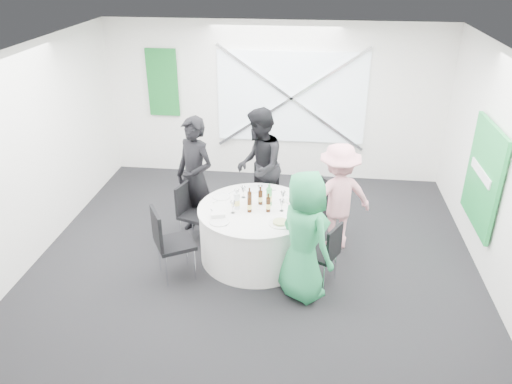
# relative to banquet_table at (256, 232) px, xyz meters

# --- Properties ---
(floor) EXTENTS (6.00, 6.00, 0.00)m
(floor) POSITION_rel_banquet_table_xyz_m (0.00, -0.20, -0.38)
(floor) COLOR black
(floor) RESTS_ON ground
(ceiling) EXTENTS (6.00, 6.00, 0.00)m
(ceiling) POSITION_rel_banquet_table_xyz_m (0.00, -0.20, 2.42)
(ceiling) COLOR silver
(ceiling) RESTS_ON wall_back
(wall_back) EXTENTS (6.00, 0.00, 6.00)m
(wall_back) POSITION_rel_banquet_table_xyz_m (0.00, 2.80, 1.02)
(wall_back) COLOR white
(wall_back) RESTS_ON floor
(wall_front) EXTENTS (6.00, 0.00, 6.00)m
(wall_front) POSITION_rel_banquet_table_xyz_m (0.00, -3.20, 1.02)
(wall_front) COLOR white
(wall_front) RESTS_ON floor
(wall_left) EXTENTS (0.00, 6.00, 6.00)m
(wall_left) POSITION_rel_banquet_table_xyz_m (-3.00, -0.20, 1.02)
(wall_left) COLOR white
(wall_left) RESTS_ON floor
(wall_right) EXTENTS (0.00, 6.00, 6.00)m
(wall_right) POSITION_rel_banquet_table_xyz_m (3.00, -0.20, 1.02)
(wall_right) COLOR white
(wall_right) RESTS_ON floor
(window_panel) EXTENTS (2.60, 0.03, 1.60)m
(window_panel) POSITION_rel_banquet_table_xyz_m (0.30, 2.76, 1.12)
(window_panel) COLOR silver
(window_panel) RESTS_ON wall_back
(window_brace_a) EXTENTS (2.63, 0.05, 1.84)m
(window_brace_a) POSITION_rel_banquet_table_xyz_m (0.30, 2.72, 1.12)
(window_brace_a) COLOR silver
(window_brace_a) RESTS_ON window_panel
(window_brace_b) EXTENTS (2.63, 0.05, 1.84)m
(window_brace_b) POSITION_rel_banquet_table_xyz_m (0.30, 2.72, 1.12)
(window_brace_b) COLOR silver
(window_brace_b) RESTS_ON window_panel
(green_banner) EXTENTS (0.55, 0.04, 1.20)m
(green_banner) POSITION_rel_banquet_table_xyz_m (-2.00, 2.75, 1.32)
(green_banner) COLOR #136029
(green_banner) RESTS_ON wall_back
(green_sign) EXTENTS (0.05, 1.20, 1.40)m
(green_sign) POSITION_rel_banquet_table_xyz_m (2.94, 0.40, 0.82)
(green_sign) COLOR #1A923D
(green_sign) RESTS_ON wall_right
(banquet_table) EXTENTS (1.56, 1.56, 0.76)m
(banquet_table) POSITION_rel_banquet_table_xyz_m (0.00, 0.00, 0.00)
(banquet_table) COLOR silver
(banquet_table) RESTS_ON floor
(chair_back) EXTENTS (0.42, 0.43, 0.91)m
(chair_back) POSITION_rel_banquet_table_xyz_m (0.03, 1.08, 0.15)
(chair_back) COLOR black
(chair_back) RESTS_ON floor
(chair_back_left) EXTENTS (0.51, 0.50, 0.88)m
(chair_back_left) POSITION_rel_banquet_table_xyz_m (-0.99, 0.32, 0.13)
(chair_back_left) COLOR black
(chair_back_left) RESTS_ON floor
(chair_back_right) EXTENTS (0.58, 0.57, 0.91)m
(chair_back_right) POSITION_rel_banquet_table_xyz_m (0.87, 0.60, 0.15)
(chair_back_right) COLOR black
(chair_back_right) RESTS_ON floor
(chair_front_right) EXTENTS (0.53, 0.52, 0.85)m
(chair_front_right) POSITION_rel_banquet_table_xyz_m (0.94, -0.50, 0.12)
(chair_front_right) COLOR black
(chair_front_right) RESTS_ON floor
(chair_front_left) EXTENTS (0.63, 0.62, 1.00)m
(chair_front_left) POSITION_rel_banquet_table_xyz_m (-1.05, -0.61, 0.21)
(chair_front_left) COLOR black
(chair_front_left) RESTS_ON floor
(person_man_back_left) EXTENTS (0.78, 0.71, 1.79)m
(person_man_back_left) POSITION_rel_banquet_table_xyz_m (-0.96, 0.58, 0.52)
(person_man_back_left) COLOR black
(person_man_back_left) RESTS_ON floor
(person_man_back) EXTENTS (0.54, 0.91, 1.80)m
(person_man_back) POSITION_rel_banquet_table_xyz_m (-0.08, 1.06, 0.52)
(person_man_back) COLOR black
(person_man_back) RESTS_ON floor
(person_woman_pink) EXTENTS (1.11, 0.79, 1.56)m
(person_woman_pink) POSITION_rel_banquet_table_xyz_m (1.09, 0.41, 0.40)
(person_woman_pink) COLOR pink
(person_woman_pink) RESTS_ON floor
(person_woman_green) EXTENTS (0.93, 0.95, 1.65)m
(person_woman_green) POSITION_rel_banquet_table_xyz_m (0.67, -0.76, 0.45)
(person_woman_green) COLOR #279256
(person_woman_green) RESTS_ON floor
(plate_back) EXTENTS (0.26, 0.26, 0.01)m
(plate_back) POSITION_rel_banquet_table_xyz_m (-0.10, 0.56, 0.39)
(plate_back) COLOR silver
(plate_back) RESTS_ON banquet_table
(plate_back_left) EXTENTS (0.25, 0.25, 0.01)m
(plate_back_left) POSITION_rel_banquet_table_xyz_m (-0.52, 0.26, 0.39)
(plate_back_left) COLOR silver
(plate_back_left) RESTS_ON banquet_table
(plate_back_right) EXTENTS (0.24, 0.24, 0.04)m
(plate_back_right) POSITION_rel_banquet_table_xyz_m (0.50, 0.25, 0.40)
(plate_back_right) COLOR silver
(plate_back_right) RESTS_ON banquet_table
(plate_front_right) EXTENTS (0.29, 0.29, 0.04)m
(plate_front_right) POSITION_rel_banquet_table_xyz_m (0.35, -0.38, 0.40)
(plate_front_right) COLOR silver
(plate_front_right) RESTS_ON banquet_table
(plate_front_left) EXTENTS (0.26, 0.26, 0.01)m
(plate_front_left) POSITION_rel_banquet_table_xyz_m (-0.42, -0.43, 0.39)
(plate_front_left) COLOR silver
(plate_front_left) RESTS_ON banquet_table
(napkin) EXTENTS (0.20, 0.16, 0.05)m
(napkin) POSITION_rel_banquet_table_xyz_m (-0.46, -0.30, 0.42)
(napkin) COLOR silver
(napkin) RESTS_ON plate_front_left
(beer_bottle_a) EXTENTS (0.06, 0.06, 0.26)m
(beer_bottle_a) POSITION_rel_banquet_table_xyz_m (-0.10, 0.07, 0.48)
(beer_bottle_a) COLOR #351A09
(beer_bottle_a) RESTS_ON banquet_table
(beer_bottle_b) EXTENTS (0.06, 0.06, 0.25)m
(beer_bottle_b) POSITION_rel_banquet_table_xyz_m (0.05, 0.12, 0.48)
(beer_bottle_b) COLOR #351A09
(beer_bottle_b) RESTS_ON banquet_table
(beer_bottle_c) EXTENTS (0.06, 0.06, 0.26)m
(beer_bottle_c) POSITION_rel_banquet_table_xyz_m (0.17, -0.07, 0.48)
(beer_bottle_c) COLOR #351A09
(beer_bottle_c) RESTS_ON banquet_table
(beer_bottle_d) EXTENTS (0.06, 0.06, 0.25)m
(beer_bottle_d) POSITION_rel_banquet_table_xyz_m (-0.07, -0.11, 0.47)
(beer_bottle_d) COLOR #351A09
(beer_bottle_d) RESTS_ON banquet_table
(green_water_bottle) EXTENTS (0.08, 0.08, 0.31)m
(green_water_bottle) POSITION_rel_banquet_table_xyz_m (0.16, 0.11, 0.50)
(green_water_bottle) COLOR #44B358
(green_water_bottle) RESTS_ON banquet_table
(clear_water_bottle) EXTENTS (0.08, 0.08, 0.29)m
(clear_water_bottle) POSITION_rel_banquet_table_xyz_m (-0.25, -0.04, 0.49)
(clear_water_bottle) COLOR white
(clear_water_bottle) RESTS_ON banquet_table
(wine_glass_a) EXTENTS (0.07, 0.07, 0.17)m
(wine_glass_a) POSITION_rel_banquet_table_xyz_m (0.34, 0.20, 0.50)
(wine_glass_a) COLOR white
(wine_glass_a) RESTS_ON banquet_table
(wine_glass_b) EXTENTS (0.07, 0.07, 0.17)m
(wine_glass_b) POSITION_rel_banquet_table_xyz_m (-0.21, 0.29, 0.50)
(wine_glass_b) COLOR white
(wine_glass_b) RESTS_ON banquet_table
(wine_glass_c) EXTENTS (0.07, 0.07, 0.17)m
(wine_glass_c) POSITION_rel_banquet_table_xyz_m (0.02, 0.34, 0.50)
(wine_glass_c) COLOR white
(wine_glass_c) RESTS_ON banquet_table
(wine_glass_d) EXTENTS (0.07, 0.07, 0.17)m
(wine_glass_d) POSITION_rel_banquet_table_xyz_m (-0.29, -0.17, 0.50)
(wine_glass_d) COLOR white
(wine_glass_d) RESTS_ON banquet_table
(wine_glass_e) EXTENTS (0.07, 0.07, 0.17)m
(wine_glass_e) POSITION_rel_banquet_table_xyz_m (-0.28, 0.18, 0.50)
(wine_glass_e) COLOR white
(wine_glass_e) RESTS_ON banquet_table
(wine_glass_f) EXTENTS (0.07, 0.07, 0.17)m
(wine_glass_f) POSITION_rel_banquet_table_xyz_m (0.35, -0.04, 0.50)
(wine_glass_f) COLOR white
(wine_glass_f) RESTS_ON banquet_table
(fork_a) EXTENTS (0.15, 0.02, 0.01)m
(fork_a) POSITION_rel_banquet_table_xyz_m (0.15, 0.56, 0.38)
(fork_a) COLOR silver
(fork_a) RESTS_ON banquet_table
(knife_a) EXTENTS (0.15, 0.02, 0.01)m
(knife_a) POSITION_rel_banquet_table_xyz_m (-0.17, 0.55, 0.38)
(knife_a) COLOR silver
(knife_a) RESTS_ON banquet_table
(fork_b) EXTENTS (0.10, 0.13, 0.01)m
(fork_b) POSITION_rel_banquet_table_xyz_m (-0.55, -0.17, 0.38)
(fork_b) COLOR silver
(fork_b) RESTS_ON banquet_table
(knife_b) EXTENTS (0.10, 0.13, 0.01)m
(knife_b) POSITION_rel_banquet_table_xyz_m (-0.34, -0.46, 0.38)
(knife_b) COLOR silver
(knife_b) RESTS_ON banquet_table
(fork_c) EXTENTS (0.11, 0.13, 0.01)m
(fork_c) POSITION_rel_banquet_table_xyz_m (0.32, -0.48, 0.38)
(fork_c) COLOR silver
(fork_c) RESTS_ON banquet_table
(knife_c) EXTENTS (0.10, 0.13, 0.01)m
(knife_c) POSITION_rel_banquet_table_xyz_m (0.54, -0.19, 0.38)
(knife_c) COLOR silver
(knife_c) RESTS_ON banquet_table
(fork_d) EXTENTS (0.08, 0.14, 0.01)m
(fork_d) POSITION_rel_banquet_table_xyz_m (0.57, 0.08, 0.38)
(fork_d) COLOR silver
(fork_d) RESTS_ON banquet_table
(knife_d) EXTENTS (0.09, 0.14, 0.01)m
(knife_d) POSITION_rel_banquet_table_xyz_m (0.38, 0.44, 0.38)
(knife_d) COLOR silver
(knife_d) RESTS_ON banquet_table
(fork_e) EXTENTS (0.08, 0.14, 0.01)m
(fork_e) POSITION_rel_banquet_table_xyz_m (-0.41, 0.40, 0.38)
(fork_e) COLOR silver
(fork_e) RESTS_ON banquet_table
(knife_e) EXTENTS (0.09, 0.14, 0.01)m
(knife_e) POSITION_rel_banquet_table_xyz_m (-0.56, 0.13, 0.38)
(knife_e) COLOR silver
(knife_e) RESTS_ON banquet_table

